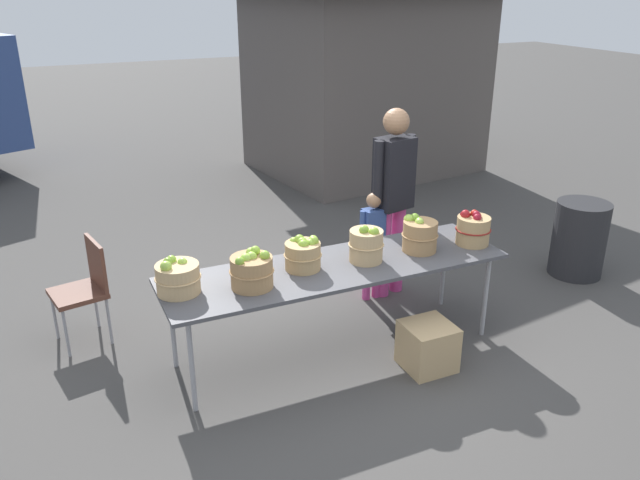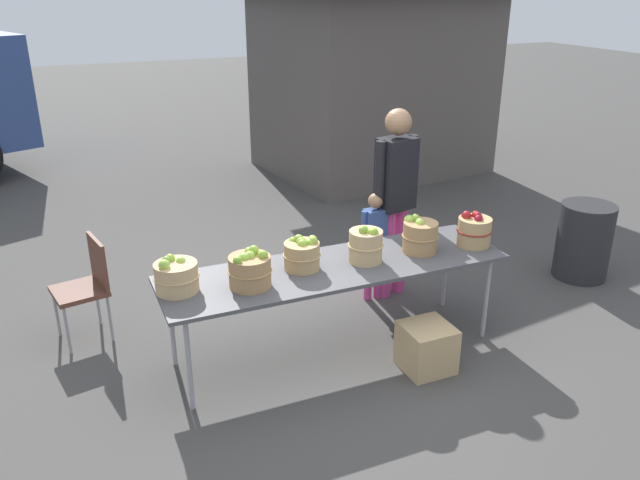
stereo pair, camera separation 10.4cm
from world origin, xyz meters
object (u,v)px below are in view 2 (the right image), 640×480
at_px(apple_basket_green_4, 420,236).
at_px(trash_barrel, 584,241).
at_px(apple_basket_green_1, 250,270).
at_px(produce_crate, 426,347).
at_px(folding_chair, 87,281).
at_px(vendor_adult, 395,189).
at_px(child_customer, 374,238).
at_px(apple_basket_green_2, 302,254).
at_px(apple_basket_green_0, 176,276).
at_px(market_table, 335,270).
at_px(apple_basket_green_3, 366,245).
at_px(apple_basket_red_0, 474,230).

relative_size(apple_basket_green_4, trash_barrel, 0.39).
xyz_separation_m(apple_basket_green_1, produce_crate, (1.24, -0.44, -0.69)).
bearing_deg(apple_basket_green_4, folding_chair, 157.97).
bearing_deg(folding_chair, vendor_adult, 72.89).
bearing_deg(vendor_adult, apple_basket_green_4, 63.23).
bearing_deg(trash_barrel, apple_basket_green_1, -174.18).
xyz_separation_m(child_customer, folding_chair, (-2.46, 0.32, -0.10)).
xyz_separation_m(apple_basket_green_2, vendor_adult, (1.16, 0.65, 0.16)).
xyz_separation_m(vendor_adult, trash_barrel, (1.93, -0.42, -0.66)).
bearing_deg(apple_basket_green_0, market_table, -2.79).
relative_size(market_table, trash_barrel, 3.56).
bearing_deg(folding_chair, apple_basket_green_2, 47.14).
bearing_deg(folding_chair, apple_basket_green_3, 52.31).
bearing_deg(child_customer, apple_basket_red_0, 122.13).
distance_m(apple_basket_green_0, child_customer, 2.02).
relative_size(market_table, apple_basket_green_2, 9.30).
xyz_separation_m(apple_basket_green_1, vendor_adult, (1.62, 0.79, 0.16)).
height_order(apple_basket_green_0, apple_basket_green_2, apple_basket_green_0).
bearing_deg(trash_barrel, apple_basket_green_2, -175.75).
distance_m(child_customer, folding_chair, 2.49).
height_order(apple_basket_green_3, child_customer, apple_basket_green_3).
bearing_deg(market_table, vendor_adult, 37.91).
xyz_separation_m(apple_basket_green_2, produce_crate, (0.79, -0.57, -0.69)).
distance_m(apple_basket_green_3, apple_basket_red_0, 0.97).
height_order(folding_chair, produce_crate, folding_chair).
bearing_deg(child_customer, apple_basket_green_1, 25.95).
distance_m(apple_basket_green_2, vendor_adult, 1.34).
relative_size(apple_basket_green_1, produce_crate, 0.88).
height_order(market_table, apple_basket_green_4, apple_basket_green_4).
bearing_deg(folding_chair, apple_basket_green_4, 57.03).
distance_m(vendor_adult, produce_crate, 1.54).
distance_m(apple_basket_green_1, folding_chair, 1.55).
relative_size(vendor_adult, trash_barrel, 2.32).
xyz_separation_m(apple_basket_green_0, produce_crate, (1.74, -0.57, -0.68)).
distance_m(apple_basket_green_0, folding_chair, 1.15).
bearing_deg(apple_basket_green_1, apple_basket_red_0, 0.08).
bearing_deg(produce_crate, trash_barrel, 19.12).
height_order(vendor_adult, trash_barrel, vendor_adult).
height_order(apple_basket_green_2, vendor_adult, vendor_adult).
xyz_separation_m(apple_basket_green_4, child_customer, (-0.04, 0.69, -0.27)).
distance_m(child_customer, produce_crate, 1.28).
relative_size(apple_basket_green_4, apple_basket_red_0, 1.02).
bearing_deg(apple_basket_green_4, vendor_adult, 76.24).
distance_m(market_table, apple_basket_red_0, 1.23).
distance_m(apple_basket_green_1, apple_basket_green_3, 0.95).
bearing_deg(folding_chair, apple_basket_red_0, 59.27).
xyz_separation_m(market_table, apple_basket_green_0, (-1.20, 0.06, 0.15)).
xyz_separation_m(apple_basket_green_2, child_customer, (0.95, 0.62, -0.26)).
distance_m(apple_basket_green_3, apple_basket_green_4, 0.49).
bearing_deg(folding_chair, market_table, 49.51).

